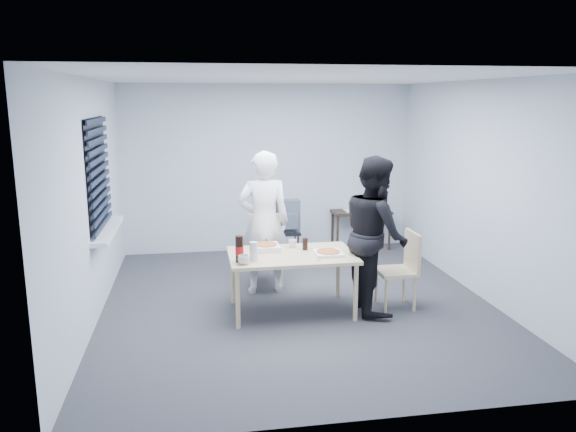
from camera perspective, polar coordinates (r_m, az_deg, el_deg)
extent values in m
plane|color=#333238|center=(6.72, 0.97, -8.88)|extent=(5.00, 5.00, 0.00)
plane|color=white|center=(6.28, 1.06, 13.87)|extent=(5.00, 5.00, 0.00)
plane|color=silver|center=(8.82, -1.98, 4.84)|extent=(4.50, 0.00, 4.50)
plane|color=silver|center=(4.00, 7.61, -3.95)|extent=(4.50, 0.00, 4.50)
plane|color=silver|center=(6.36, -19.33, 1.41)|extent=(0.00, 5.00, 5.00)
plane|color=silver|center=(7.13, 19.09, 2.50)|extent=(0.00, 5.00, 5.00)
plane|color=black|center=(6.71, -18.80, 4.13)|extent=(0.00, 1.30, 1.30)
cube|color=#161E30|center=(6.71, -18.54, 4.14)|extent=(0.04, 1.30, 1.25)
cube|color=silver|center=(6.82, -17.80, -1.38)|extent=(0.18, 1.42, 0.05)
cube|color=beige|center=(6.28, 0.37, -4.03)|extent=(1.40, 0.88, 0.04)
cylinder|color=beige|center=(5.95, -5.12, -8.45)|extent=(0.05, 0.05, 0.64)
cylinder|color=beige|center=(6.67, -5.65, -6.18)|extent=(0.05, 0.05, 0.64)
cylinder|color=beige|center=(6.17, 6.90, -7.73)|extent=(0.05, 0.05, 0.64)
cylinder|color=beige|center=(6.87, 5.10, -5.63)|extent=(0.05, 0.05, 0.64)
cube|color=beige|center=(7.30, -2.19, -3.63)|extent=(0.42, 0.42, 0.04)
cube|color=beige|center=(7.42, -2.40, -1.45)|extent=(0.42, 0.04, 0.44)
cylinder|color=beige|center=(7.19, -3.35, -5.77)|extent=(0.03, 0.03, 0.41)
cylinder|color=beige|center=(7.51, -3.64, -4.99)|extent=(0.03, 0.03, 0.41)
cylinder|color=beige|center=(7.23, -0.66, -5.65)|extent=(0.03, 0.03, 0.41)
cylinder|color=beige|center=(7.55, -1.06, -4.88)|extent=(0.03, 0.03, 0.41)
cube|color=beige|center=(6.59, 10.90, -5.56)|extent=(0.42, 0.42, 0.04)
cube|color=beige|center=(6.59, 12.53, -3.46)|extent=(0.04, 0.42, 0.44)
cylinder|color=beige|center=(6.46, 9.92, -8.01)|extent=(0.03, 0.03, 0.41)
cylinder|color=beige|center=(6.76, 8.96, -7.05)|extent=(0.03, 0.03, 0.41)
cylinder|color=beige|center=(6.58, 12.74, -7.76)|extent=(0.03, 0.03, 0.41)
cylinder|color=beige|center=(6.87, 11.67, -6.84)|extent=(0.03, 0.03, 0.41)
imported|color=white|center=(6.89, -2.47, -0.68)|extent=(0.65, 0.42, 1.77)
imported|color=black|center=(6.38, 8.85, -1.84)|extent=(0.47, 0.86, 1.77)
cube|color=#38241A|center=(9.03, 7.45, 0.41)|extent=(0.93, 0.41, 0.04)
cylinder|color=#38241A|center=(8.82, 5.06, -1.87)|extent=(0.04, 0.04, 0.58)
cylinder|color=#38241A|center=(9.14, 4.53, -1.38)|extent=(0.04, 0.04, 0.58)
cylinder|color=#38241A|center=(9.07, 10.27, -1.63)|extent=(0.04, 0.04, 0.58)
cylinder|color=#38241A|center=(9.38, 9.59, -1.16)|extent=(0.04, 0.04, 0.58)
cube|color=black|center=(8.25, 0.01, -1.70)|extent=(0.33, 0.33, 0.04)
cylinder|color=black|center=(8.17, -0.72, -3.51)|extent=(0.04, 0.04, 0.42)
cylinder|color=black|center=(8.41, -0.98, -3.06)|extent=(0.04, 0.04, 0.42)
cylinder|color=black|center=(8.21, 1.03, -3.43)|extent=(0.04, 0.04, 0.42)
cylinder|color=black|center=(8.45, 0.71, -2.99)|extent=(0.04, 0.04, 0.42)
cube|color=slate|center=(8.20, 0.01, 0.02)|extent=(0.33, 0.18, 0.47)
cube|color=slate|center=(8.09, 0.15, -0.54)|extent=(0.25, 0.07, 0.22)
cube|color=white|center=(6.43, -2.24, -3.34)|extent=(0.30, 0.30, 0.03)
cube|color=white|center=(6.42, -2.24, -3.07)|extent=(0.30, 0.30, 0.03)
cylinder|color=#CC7F38|center=(6.41, -2.25, -2.89)|extent=(0.25, 0.25, 0.01)
cube|color=white|center=(6.25, 4.12, -3.79)|extent=(0.30, 0.30, 0.03)
cylinder|color=#CC7F38|center=(6.25, 4.12, -3.60)|extent=(0.26, 0.26, 0.01)
imported|color=silver|center=(5.89, -4.53, -4.46)|extent=(0.17, 0.17, 0.10)
imported|color=silver|center=(6.53, 0.47, -2.81)|extent=(0.10, 0.10, 0.09)
cylinder|color=black|center=(6.42, 1.75, -2.86)|extent=(0.08, 0.08, 0.14)
cylinder|color=black|center=(5.96, -4.96, -3.35)|extent=(0.09, 0.09, 0.28)
cylinder|color=red|center=(5.96, -4.95, -3.52)|extent=(0.09, 0.09, 0.09)
cylinder|color=silver|center=(5.99, -3.50, -3.62)|extent=(0.09, 0.09, 0.21)
torus|color=red|center=(6.01, 3.12, -4.57)|extent=(0.07, 0.07, 0.00)
cube|color=white|center=(9.01, 6.48, 0.56)|extent=(0.30, 0.36, 0.01)
cube|color=black|center=(9.10, 8.75, 0.78)|extent=(0.15, 0.12, 0.06)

